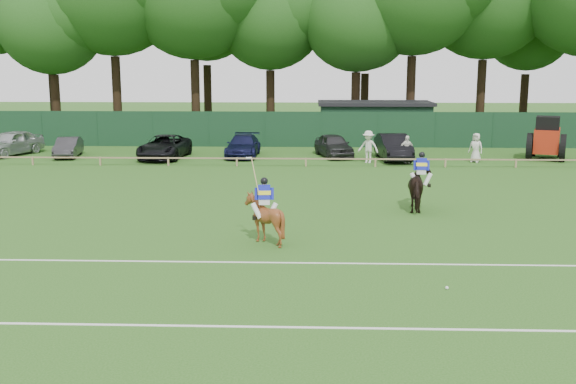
{
  "coord_description": "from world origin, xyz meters",
  "views": [
    {
      "loc": [
        1.33,
        -20.46,
        5.96
      ],
      "look_at": [
        0.5,
        3.0,
        1.4
      ],
      "focal_mm": 42.0,
      "sensor_mm": 36.0,
      "label": 1
    }
  ],
  "objects_px": {
    "horse_dark": "(421,187)",
    "horse_chestnut": "(264,219)",
    "tractor": "(547,139)",
    "estate_black": "(393,147)",
    "sedan_navy": "(243,146)",
    "hatch_grey": "(334,145)",
    "spectator_mid": "(407,149)",
    "suv_black": "(164,147)",
    "spectator_left": "(368,147)",
    "sedan_grey": "(68,147)",
    "utility_shed": "(374,122)",
    "spectator_right": "(476,148)",
    "polo_ball": "(447,288)",
    "sedan_silver": "(11,143)"
  },
  "relations": [
    {
      "from": "spectator_left",
      "to": "horse_chestnut",
      "type": "bearing_deg",
      "value": -83.25
    },
    {
      "from": "suv_black",
      "to": "spectator_right",
      "type": "distance_m",
      "value": 19.05
    },
    {
      "from": "sedan_navy",
      "to": "hatch_grey",
      "type": "height_order",
      "value": "hatch_grey"
    },
    {
      "from": "horse_chestnut",
      "to": "polo_ball",
      "type": "relative_size",
      "value": 18.41
    },
    {
      "from": "hatch_grey",
      "to": "spectator_mid",
      "type": "xyz_separation_m",
      "value": [
        4.24,
        -2.64,
        0.1
      ]
    },
    {
      "from": "estate_black",
      "to": "spectator_mid",
      "type": "relative_size",
      "value": 2.89
    },
    {
      "from": "spectator_left",
      "to": "tractor",
      "type": "height_order",
      "value": "tractor"
    },
    {
      "from": "sedan_silver",
      "to": "spectator_left",
      "type": "bearing_deg",
      "value": 12.16
    },
    {
      "from": "sedan_silver",
      "to": "polo_ball",
      "type": "relative_size",
      "value": 52.49
    },
    {
      "from": "tractor",
      "to": "estate_black",
      "type": "bearing_deg",
      "value": -156.94
    },
    {
      "from": "horse_dark",
      "to": "sedan_grey",
      "type": "xyz_separation_m",
      "value": [
        -19.86,
        14.89,
        -0.32
      ]
    },
    {
      "from": "sedan_grey",
      "to": "spectator_left",
      "type": "relative_size",
      "value": 1.95
    },
    {
      "from": "sedan_navy",
      "to": "estate_black",
      "type": "distance_m",
      "value": 9.46
    },
    {
      "from": "sedan_navy",
      "to": "spectator_mid",
      "type": "distance_m",
      "value": 10.31
    },
    {
      "from": "suv_black",
      "to": "spectator_mid",
      "type": "bearing_deg",
      "value": -1.26
    },
    {
      "from": "suv_black",
      "to": "hatch_grey",
      "type": "height_order",
      "value": "hatch_grey"
    },
    {
      "from": "sedan_grey",
      "to": "polo_ball",
      "type": "xyz_separation_m",
      "value": [
        19.06,
        -24.65,
        -0.57
      ]
    },
    {
      "from": "utility_shed",
      "to": "horse_chestnut",
      "type": "bearing_deg",
      "value": -102.23
    },
    {
      "from": "estate_black",
      "to": "spectator_right",
      "type": "xyz_separation_m",
      "value": [
        4.81,
        -0.89,
        0.09
      ]
    },
    {
      "from": "utility_shed",
      "to": "tractor",
      "type": "relative_size",
      "value": 2.26
    },
    {
      "from": "suv_black",
      "to": "utility_shed",
      "type": "relative_size",
      "value": 0.62
    },
    {
      "from": "sedan_navy",
      "to": "utility_shed",
      "type": "height_order",
      "value": "utility_shed"
    },
    {
      "from": "suv_black",
      "to": "utility_shed",
      "type": "xyz_separation_m",
      "value": [
        13.85,
        9.03,
        0.81
      ]
    },
    {
      "from": "sedan_grey",
      "to": "horse_dark",
      "type": "bearing_deg",
      "value": -46.08
    },
    {
      "from": "sedan_grey",
      "to": "sedan_silver",
      "type": "bearing_deg",
      "value": 161.07
    },
    {
      "from": "horse_dark",
      "to": "tractor",
      "type": "height_order",
      "value": "tractor"
    },
    {
      "from": "spectator_right",
      "to": "utility_shed",
      "type": "bearing_deg",
      "value": 153.26
    },
    {
      "from": "sedan_grey",
      "to": "spectator_mid",
      "type": "height_order",
      "value": "spectator_mid"
    },
    {
      "from": "horse_chestnut",
      "to": "tractor",
      "type": "xyz_separation_m",
      "value": [
        16.03,
        20.05,
        0.44
      ]
    },
    {
      "from": "horse_dark",
      "to": "tractor",
      "type": "relative_size",
      "value": 0.6
    },
    {
      "from": "hatch_grey",
      "to": "tractor",
      "type": "distance_m",
      "value": 13.11
    },
    {
      "from": "hatch_grey",
      "to": "spectator_right",
      "type": "height_order",
      "value": "spectator_right"
    },
    {
      "from": "spectator_mid",
      "to": "spectator_left",
      "type": "bearing_deg",
      "value": 164.55
    },
    {
      "from": "horse_dark",
      "to": "polo_ball",
      "type": "relative_size",
      "value": 24.75
    },
    {
      "from": "hatch_grey",
      "to": "utility_shed",
      "type": "xyz_separation_m",
      "value": [
        3.27,
        7.88,
        0.81
      ]
    },
    {
      "from": "hatch_grey",
      "to": "estate_black",
      "type": "bearing_deg",
      "value": -33.26
    },
    {
      "from": "horse_chestnut",
      "to": "hatch_grey",
      "type": "distance_m",
      "value": 21.04
    },
    {
      "from": "spectator_mid",
      "to": "tractor",
      "type": "bearing_deg",
      "value": -2.07
    },
    {
      "from": "tractor",
      "to": "polo_ball",
      "type": "bearing_deg",
      "value": -93.46
    },
    {
      "from": "sedan_grey",
      "to": "sedan_navy",
      "type": "bearing_deg",
      "value": -6.29
    },
    {
      "from": "sedan_navy",
      "to": "hatch_grey",
      "type": "bearing_deg",
      "value": 3.02
    },
    {
      "from": "sedan_grey",
      "to": "tractor",
      "type": "distance_m",
      "value": 29.91
    },
    {
      "from": "sedan_silver",
      "to": "tractor",
      "type": "xyz_separation_m",
      "value": [
        33.88,
        -0.74,
        0.46
      ]
    },
    {
      "from": "spectator_left",
      "to": "spectator_mid",
      "type": "distance_m",
      "value": 2.27
    },
    {
      "from": "horse_chestnut",
      "to": "spectator_left",
      "type": "height_order",
      "value": "spectator_left"
    },
    {
      "from": "spectator_mid",
      "to": "sedan_grey",
      "type": "bearing_deg",
      "value": 160.82
    },
    {
      "from": "spectator_mid",
      "to": "utility_shed",
      "type": "distance_m",
      "value": 10.59
    },
    {
      "from": "horse_dark",
      "to": "horse_chestnut",
      "type": "height_order",
      "value": "horse_dark"
    },
    {
      "from": "suv_black",
      "to": "spectator_left",
      "type": "height_order",
      "value": "spectator_left"
    },
    {
      "from": "horse_chestnut",
      "to": "spectator_mid",
      "type": "xyz_separation_m",
      "value": [
        7.2,
        18.19,
        -0.0
      ]
    }
  ]
}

